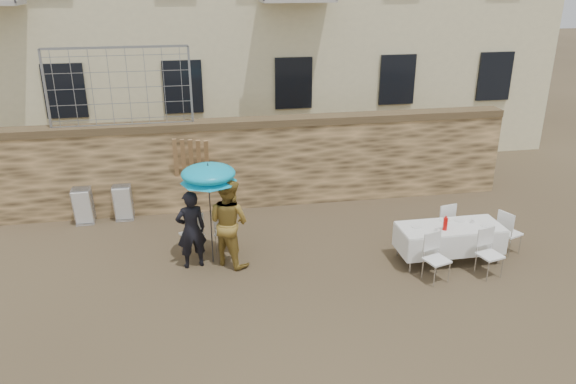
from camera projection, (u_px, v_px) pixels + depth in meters
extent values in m
plane|color=brown|center=(288.00, 313.00, 9.84)|extent=(80.00, 80.00, 0.00)
cube|color=olive|center=(252.00, 163.00, 14.00)|extent=(13.00, 0.50, 2.20)
imported|color=black|center=(191.00, 230.00, 11.10)|extent=(0.66, 0.51, 1.63)
imported|color=gold|center=(229.00, 222.00, 11.19)|extent=(1.12, 1.12, 1.84)
cylinder|color=#3F3F44|center=(211.00, 223.00, 11.24)|extent=(0.03, 0.03, 1.76)
cone|color=#08A1C8|center=(208.00, 177.00, 10.87)|extent=(1.11, 1.11, 0.22)
cube|color=white|center=(451.00, 227.00, 11.37)|extent=(2.10, 0.85, 0.05)
cylinder|color=silver|center=(411.00, 256.00, 11.03)|extent=(0.04, 0.04, 0.74)
cylinder|color=silver|center=(500.00, 248.00, 11.35)|extent=(0.04, 0.04, 0.74)
cylinder|color=silver|center=(399.00, 240.00, 11.67)|extent=(0.04, 0.04, 0.74)
cylinder|color=silver|center=(483.00, 233.00, 11.98)|extent=(0.04, 0.04, 0.74)
cylinder|color=red|center=(445.00, 224.00, 11.14)|extent=(0.09, 0.09, 0.26)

